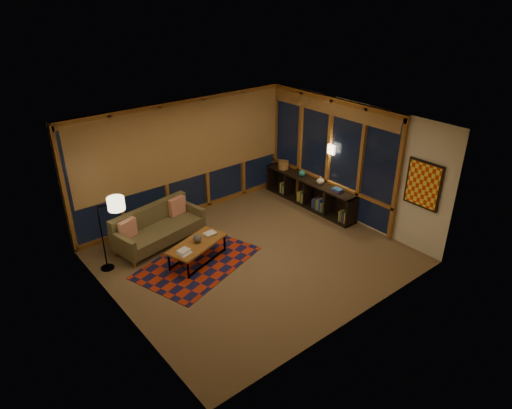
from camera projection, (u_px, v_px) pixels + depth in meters
floor at (253, 256)px, 9.16m from camera, size 5.50×5.00×0.01m
ceiling at (253, 126)px, 7.96m from camera, size 5.50×5.00×0.01m
walls at (253, 195)px, 8.56m from camera, size 5.51×5.01×2.70m
window_wall_back at (186, 160)px, 10.25m from camera, size 5.30×0.16×2.60m
window_wall_right at (328, 155)px, 10.49m from camera, size 0.16×3.70×2.60m
wall_art at (423, 185)px, 8.76m from camera, size 0.06×0.74×0.94m
wall_sconce at (331, 149)px, 10.27m from camera, size 0.12×0.18×0.22m
sofa at (159, 227)px, 9.43m from camera, size 2.01×1.11×0.78m
pillow_left at (128, 229)px, 8.98m from camera, size 0.39×0.23×0.37m
pillow_right at (177, 206)px, 9.87m from camera, size 0.40×0.19×0.38m
area_rug at (197, 262)px, 8.95m from camera, size 2.64×2.14×0.01m
coffee_table at (198, 252)px, 8.93m from camera, size 1.35×0.93×0.41m
book_stack_a at (184, 252)px, 8.48m from camera, size 0.27×0.24×0.07m
book_stack_b at (210, 233)px, 9.11m from camera, size 0.27×0.22×0.05m
ceramic_pot at (197, 238)px, 8.82m from camera, size 0.24×0.24×0.17m
floor_lamp at (102, 236)px, 8.46m from camera, size 0.54×0.41×1.44m
bookshelf at (309, 193)px, 11.07m from camera, size 0.40×2.72×0.68m
basket at (283, 165)px, 11.51m from camera, size 0.29×0.29×0.20m
teal_bowl at (302, 173)px, 11.07m from camera, size 0.19×0.19×0.16m
vase at (320, 180)px, 10.64m from camera, size 0.23×0.23×0.20m
shelf_book_stack at (337, 190)px, 10.30m from camera, size 0.19×0.25×0.07m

